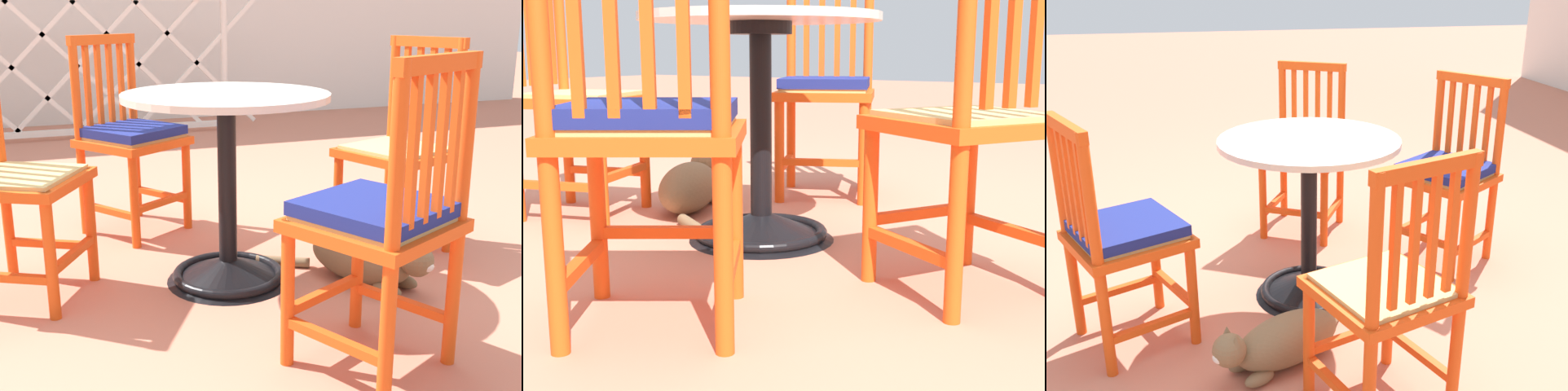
{
  "view_description": "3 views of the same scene",
  "coord_description": "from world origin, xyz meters",
  "views": [
    {
      "loc": [
        -0.62,
        -2.3,
        1.01
      ],
      "look_at": [
        0.2,
        -0.12,
        0.35
      ],
      "focal_mm": 44.83,
      "sensor_mm": 36.0,
      "label": 1
    },
    {
      "loc": [
        -1.21,
        1.79,
        0.61
      ],
      "look_at": [
        0.1,
        -0.19,
        0.12
      ],
      "focal_mm": 48.35,
      "sensor_mm": 36.0,
      "label": 2
    },
    {
      "loc": [
        2.5,
        -0.58,
        1.4
      ],
      "look_at": [
        0.01,
        -0.04,
        0.45
      ],
      "focal_mm": 42.46,
      "sensor_mm": 36.0,
      "label": 3
    }
  ],
  "objects": [
    {
      "name": "orange_chair_near_fence",
      "position": [
        0.3,
        -0.81,
        0.45
      ],
      "size": [
        0.53,
        0.53,
        0.91
      ],
      "color": "#E04C14",
      "rests_on": "ground_plane"
    },
    {
      "name": "orange_chair_at_corner",
      "position": [
        -0.14,
        0.7,
        0.45
      ],
      "size": [
        0.55,
        0.55,
        0.91
      ],
      "color": "#E04C14",
      "rests_on": "ground_plane"
    },
    {
      "name": "tabby_cat",
      "position": [
        0.59,
        -0.27,
        0.1
      ],
      "size": [
        0.51,
        0.6,
        0.23
      ],
      "color": "brown",
      "rests_on": "ground_plane"
    },
    {
      "name": "orange_chair_by_planter",
      "position": [
        -0.65,
        0.09,
        0.43
      ],
      "size": [
        0.54,
        0.54,
        0.91
      ],
      "color": "#E04C14",
      "rests_on": "ground_plane"
    },
    {
      "name": "orange_chair_facing_out",
      "position": [
        0.9,
        0.03,
        0.43
      ],
      "size": [
        0.51,
        0.51,
        0.91
      ],
      "color": "#E04C14",
      "rests_on": "ground_plane"
    },
    {
      "name": "ground_plane",
      "position": [
        0.0,
        0.0,
        0.0
      ],
      "size": [
        24.0,
        24.0,
        0.0
      ],
      "primitive_type": "plane",
      "color": "#C6755B"
    },
    {
      "name": "cafe_table",
      "position": [
        0.1,
        -0.05,
        0.28
      ],
      "size": [
        0.76,
        0.76,
        0.73
      ],
      "color": "black",
      "rests_on": "ground_plane"
    }
  ]
}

